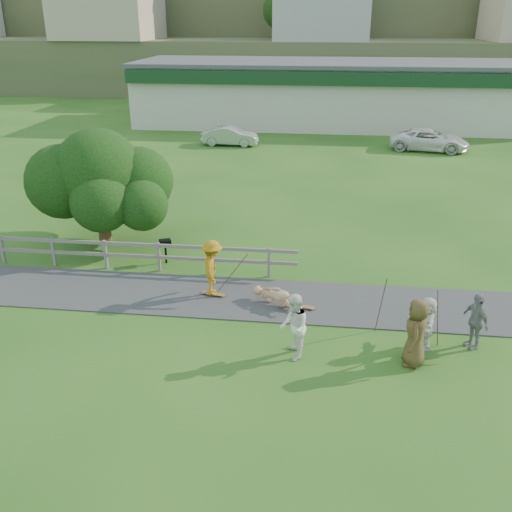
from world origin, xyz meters
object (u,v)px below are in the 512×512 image
object	(u,v)px
spectator_c	(416,333)
car_silver	(230,136)
skater_fallen	(277,297)
car_white	(429,140)
skater_rider	(213,271)
spectator_a	(294,327)
spectator_b	(475,321)
tree	(101,194)
spectator_d	(427,323)
bbq	(166,251)

from	to	relation	value
spectator_c	car_silver	size ratio (longest dim) A/B	0.48
skater_fallen	car_white	world-z (taller)	car_white
skater_rider	spectator_c	world-z (taller)	spectator_c
car_silver	skater_fallen	bearing A→B (deg)	-165.33
spectator_a	spectator_c	xyz separation A→B (m)	(3.19, 0.05, 0.02)
spectator_b	car_white	world-z (taller)	spectator_b
spectator_b	car_silver	size ratio (longest dim) A/B	0.42
skater_rider	spectator_b	bearing A→B (deg)	-116.34
spectator_c	tree	xyz separation A→B (m)	(-11.35, 7.50, 1.12)
spectator_c	car_silver	distance (m)	28.39
spectator_d	spectator_a	bearing A→B (deg)	-76.08
spectator_a	bbq	bearing A→B (deg)	-149.33
car_white	bbq	xyz separation A→B (m)	(-12.72, -21.04, -0.27)
spectator_d	bbq	xyz separation A→B (m)	(-8.76, 4.84, -0.31)
tree	car_silver	bearing A→B (deg)	84.24
car_silver	spectator_b	bearing A→B (deg)	-154.84
car_silver	spectator_d	bearing A→B (deg)	-157.50
spectator_a	car_white	size ratio (longest dim) A/B	0.35
spectator_b	bbq	xyz separation A→B (m)	(-10.08, 4.67, -0.37)
spectator_a	car_silver	world-z (taller)	spectator_a
skater_fallen	spectator_a	size ratio (longest dim) A/B	0.97
bbq	spectator_d	bearing A→B (deg)	-53.45
car_white	spectator_b	bearing A→B (deg)	-175.85
spectator_d	skater_rider	bearing A→B (deg)	-110.81
car_silver	bbq	distance (m)	21.06
bbq	skater_fallen	bearing A→B (deg)	-57.86
spectator_c	spectator_b	bearing A→B (deg)	131.65
spectator_a	tree	bearing A→B (deg)	-143.62
skater_rider	spectator_d	size ratio (longest dim) A/B	1.21
skater_fallen	tree	xyz separation A→B (m)	(-7.47, 4.67, 1.74)
tree	car_white	bearing A→B (deg)	50.78
car_silver	car_white	world-z (taller)	car_white
skater_rider	car_silver	xyz separation A→B (m)	(-3.37, 23.53, -0.28)
spectator_c	car_silver	bearing A→B (deg)	-150.60
spectator_d	car_silver	world-z (taller)	spectator_d
spectator_d	bbq	world-z (taller)	spectator_d
spectator_d	car_white	size ratio (longest dim) A/B	0.29
skater_rider	car_white	distance (m)	25.75
skater_fallen	spectator_d	size ratio (longest dim) A/B	1.17
spectator_c	bbq	size ratio (longest dim) A/B	2.07
spectator_a	car_silver	size ratio (longest dim) A/B	0.47
car_silver	car_white	distance (m)	13.80
spectator_a	car_white	xyz separation A→B (m)	(7.58, 26.84, -0.20)
skater_fallen	spectator_d	bearing A→B (deg)	-82.64
car_silver	skater_rider	bearing A→B (deg)	-170.18
spectator_b	bbq	size ratio (longest dim) A/B	1.80
skater_fallen	bbq	bearing A→B (deg)	87.97
skater_rider	spectator_a	xyz separation A→B (m)	(2.85, -3.30, -0.00)
spectator_c	spectator_d	xyz separation A→B (m)	(0.43, 0.91, -0.18)
car_silver	tree	xyz separation A→B (m)	(-1.94, -19.28, 1.42)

